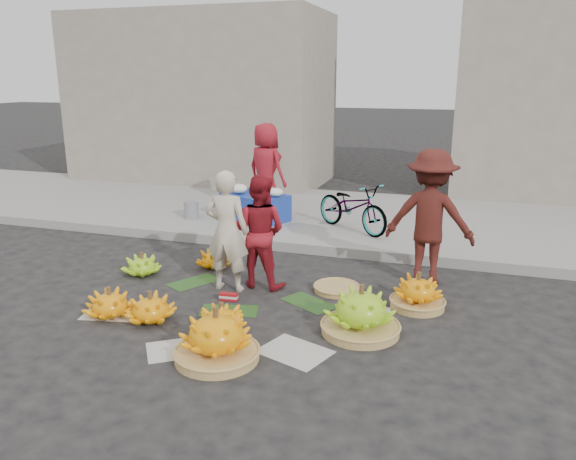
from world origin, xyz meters
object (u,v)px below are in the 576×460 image
(banana_bunch_4, at_px, (361,312))
(vendor_cream, at_px, (227,231))
(flower_table, at_px, (255,205))
(banana_bunch_0, at_px, (151,308))
(bicycle, at_px, (352,207))

(banana_bunch_4, xyz_separation_m, vendor_cream, (-1.80, 0.72, 0.51))
(banana_bunch_4, bearing_deg, vendor_cream, 158.32)
(flower_table, bearing_deg, banana_bunch_4, -31.31)
(banana_bunch_4, height_order, vendor_cream, vendor_cream)
(banana_bunch_0, distance_m, flower_table, 4.07)
(bicycle, bearing_deg, flower_table, 118.63)
(banana_bunch_4, relative_size, flower_table, 0.73)
(banana_bunch_0, relative_size, bicycle, 0.37)
(banana_bunch_4, height_order, flower_table, flower_table)
(banana_bunch_0, bearing_deg, flower_table, 94.95)
(banana_bunch_0, xyz_separation_m, banana_bunch_4, (2.22, 0.42, 0.09))
(banana_bunch_4, relative_size, bicycle, 0.62)
(vendor_cream, distance_m, flower_table, 3.04)
(bicycle, bearing_deg, vendor_cream, -166.02)
(vendor_cream, relative_size, flower_table, 1.16)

